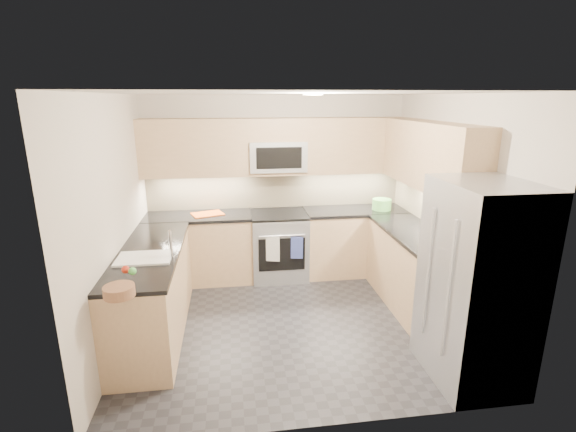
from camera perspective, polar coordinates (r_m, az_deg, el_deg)
The scene contains 36 objects.
floor at distance 4.91m, azimuth 0.58°, elevation -14.16°, with size 3.60×3.20×0.00m, color #25252A.
ceiling at distance 4.25m, azimuth 0.67°, elevation 16.46°, with size 3.60×3.20×0.02m, color beige.
wall_back at distance 5.96m, azimuth -1.65°, elevation 4.17°, with size 3.60×0.02×2.50m, color beige.
wall_front at distance 2.94m, azimuth 5.28°, elevation -8.42°, with size 3.60×0.02×2.50m, color beige.
wall_left at distance 4.53m, azimuth -22.54°, elevation -0.83°, with size 0.02×3.20×2.50m, color beige.
wall_right at distance 5.00m, azimuth 21.47°, elevation 0.79°, with size 0.02×3.20×2.50m, color beige.
base_cab_back_left at distance 5.88m, azimuth -11.92°, elevation -4.47°, with size 1.42×0.60×0.90m, color tan.
base_cab_back_right at distance 6.11m, azimuth 8.96°, elevation -3.54°, with size 1.42×0.60×0.90m, color tan.
base_cab_right at distance 5.25m, azimuth 16.91°, elevation -7.36°, with size 0.60×1.70×0.90m, color tan.
base_cab_peninsula at distance 4.74m, azimuth -17.95°, elevation -10.02°, with size 0.60×2.00×0.90m, color tan.
countertop_back_left at distance 5.73m, azimuth -12.18°, elevation -0.06°, with size 1.42×0.63×0.04m, color black.
countertop_back_right at distance 5.97m, azimuth 9.16°, elevation 0.73°, with size 1.42×0.63×0.04m, color black.
countertop_right at distance 5.08m, azimuth 17.33°, elevation -2.47°, with size 0.63×1.70×0.04m, color black.
countertop_peninsula at distance 4.56m, azimuth -18.45°, elevation -4.68°, with size 0.63×2.00×0.04m, color black.
upper_cab_back at distance 5.70m, azimuth -1.50°, elevation 9.49°, with size 3.60×0.35×0.75m, color tan.
upper_cab_right at distance 5.05m, azimuth 18.88°, elevation 7.84°, with size 0.35×1.95×0.75m, color tan.
backsplash_back at distance 5.97m, azimuth -1.64°, elevation 3.64°, with size 3.60×0.01×0.51m, color tan.
backsplash_right at distance 5.40m, azimuth 19.09°, elevation 1.46°, with size 0.01×2.30×0.51m, color tan.
gas_range at distance 5.87m, azimuth -1.24°, elevation -4.10°, with size 0.76×0.65×0.91m, color #9B9FA3.
range_cooktop at distance 5.73m, azimuth -1.27°, elevation 0.23°, with size 0.76×0.65×0.03m, color black.
oven_door_glass at distance 5.56m, azimuth -0.84°, elevation -5.29°, with size 0.62×0.02×0.45m, color black.
oven_handle at distance 5.45m, azimuth -0.83°, elevation -2.72°, with size 0.02×0.02×0.60m, color #B2B5BA.
microwave at distance 5.69m, azimuth -1.46°, elevation 8.21°, with size 0.76×0.40×0.40m, color #ACB0B4.
microwave_door at distance 5.49m, azimuth -1.22°, elevation 7.93°, with size 0.60×0.01×0.28m, color black.
refrigerator at distance 4.01m, azimuth 24.46°, elevation -8.48°, with size 0.70×0.90×1.80m, color #A4A6AC.
fridge_handle_left at distance 3.67m, azimuth 21.07°, elevation -9.50°, with size 0.02×0.02×1.20m, color #B2B5BA.
fridge_handle_right at distance 3.96m, azimuth 18.59°, elevation -7.38°, with size 0.02×0.02×1.20m, color #B2B5BA.
sink_basin at distance 4.34m, azimuth -18.97°, elevation -6.31°, with size 0.52×0.38×0.16m, color white.
faucet at distance 4.23m, azimuth -15.75°, elevation -3.73°, with size 0.03×0.03×0.28m, color silver.
utensil_bowl at distance 6.00m, azimuth 12.70°, elevation 1.56°, with size 0.26×0.26×0.15m, color #5DB44D.
cutting_board at distance 5.73m, azimuth -10.94°, elevation 0.28°, with size 0.40×0.28×0.01m, color #C14B12.
fruit_basket at distance 3.60m, azimuth -22.09°, elevation -9.51°, with size 0.24×0.24×0.09m, color #8D5F42.
fruit_apple at distance 3.81m, azimuth -21.33°, elevation -6.83°, with size 0.07×0.07×0.07m, color #B22614.
fruit_pear at distance 3.76m, azimuth -20.50°, elevation -7.08°, with size 0.07×0.07×0.07m, color #4DB04B.
dish_towel_check at distance 5.48m, azimuth -2.09°, elevation -4.53°, with size 0.18×0.01×0.34m, color white.
dish_towel_blue at distance 5.51m, azimuth 1.23°, elevation -4.37°, with size 0.16×0.01×0.30m, color #323F8A.
Camera 1 is at (-0.63, -4.20, 2.45)m, focal length 26.00 mm.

